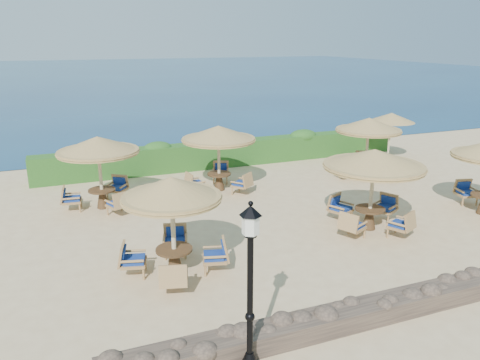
{
  "coord_description": "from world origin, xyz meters",
  "views": [
    {
      "loc": [
        -7.62,
        -13.48,
        5.95
      ],
      "look_at": [
        -2.02,
        0.73,
        1.3
      ],
      "focal_mm": 35.0,
      "sensor_mm": 36.0,
      "label": 1
    }
  ],
  "objects_px": {
    "lamp_post": "(250,299)",
    "cafe_set_0": "(172,211)",
    "extra_parasol": "(391,118)",
    "cafe_set_1": "(373,172)",
    "cafe_set_5": "(368,135)",
    "cafe_set_3": "(99,156)",
    "cafe_set_4": "(219,143)"
  },
  "relations": [
    {
      "from": "cafe_set_1",
      "to": "cafe_set_4",
      "type": "height_order",
      "value": "same"
    },
    {
      "from": "cafe_set_4",
      "to": "cafe_set_5",
      "type": "relative_size",
      "value": 1.04
    },
    {
      "from": "lamp_post",
      "to": "cafe_set_0",
      "type": "bearing_deg",
      "value": 94.65
    },
    {
      "from": "cafe_set_1",
      "to": "cafe_set_0",
      "type": "bearing_deg",
      "value": -174.55
    },
    {
      "from": "cafe_set_3",
      "to": "cafe_set_4",
      "type": "bearing_deg",
      "value": 5.2
    },
    {
      "from": "cafe_set_3",
      "to": "cafe_set_4",
      "type": "height_order",
      "value": "same"
    },
    {
      "from": "extra_parasol",
      "to": "cafe_set_4",
      "type": "bearing_deg",
      "value": -171.25
    },
    {
      "from": "cafe_set_0",
      "to": "cafe_set_3",
      "type": "bearing_deg",
      "value": 102.03
    },
    {
      "from": "extra_parasol",
      "to": "cafe_set_4",
      "type": "xyz_separation_m",
      "value": [
        -9.55,
        -1.47,
        -0.22
      ]
    },
    {
      "from": "cafe_set_3",
      "to": "extra_parasol",
      "type": "bearing_deg",
      "value": 7.6
    },
    {
      "from": "cafe_set_3",
      "to": "cafe_set_1",
      "type": "bearing_deg",
      "value": -33.56
    },
    {
      "from": "cafe_set_5",
      "to": "cafe_set_3",
      "type": "bearing_deg",
      "value": 179.09
    },
    {
      "from": "cafe_set_4",
      "to": "lamp_post",
      "type": "bearing_deg",
      "value": -106.14
    },
    {
      "from": "cafe_set_4",
      "to": "cafe_set_5",
      "type": "xyz_separation_m",
      "value": [
        6.67,
        -0.6,
        -0.03
      ]
    },
    {
      "from": "extra_parasol",
      "to": "cafe_set_5",
      "type": "distance_m",
      "value": 3.56
    },
    {
      "from": "cafe_set_3",
      "to": "cafe_set_0",
      "type": "bearing_deg",
      "value": -77.97
    },
    {
      "from": "cafe_set_0",
      "to": "cafe_set_1",
      "type": "bearing_deg",
      "value": 5.45
    },
    {
      "from": "lamp_post",
      "to": "cafe_set_1",
      "type": "xyz_separation_m",
      "value": [
        6.24,
        4.91,
        0.36
      ]
    },
    {
      "from": "lamp_post",
      "to": "cafe_set_4",
      "type": "relative_size",
      "value": 1.12
    },
    {
      "from": "cafe_set_3",
      "to": "cafe_set_5",
      "type": "xyz_separation_m",
      "value": [
        11.31,
        -0.18,
        -0.01
      ]
    },
    {
      "from": "extra_parasol",
      "to": "cafe_set_1",
      "type": "xyz_separation_m",
      "value": [
        -6.36,
        -7.09,
        -0.26
      ]
    },
    {
      "from": "cafe_set_0",
      "to": "cafe_set_5",
      "type": "height_order",
      "value": "same"
    },
    {
      "from": "cafe_set_3",
      "to": "cafe_set_4",
      "type": "xyz_separation_m",
      "value": [
        4.64,
        0.42,
        0.01
      ]
    },
    {
      "from": "cafe_set_5",
      "to": "cafe_set_1",
      "type": "bearing_deg",
      "value": -124.71
    },
    {
      "from": "cafe_set_1",
      "to": "extra_parasol",
      "type": "bearing_deg",
      "value": 48.13
    },
    {
      "from": "cafe_set_4",
      "to": "cafe_set_3",
      "type": "bearing_deg",
      "value": -174.8
    },
    {
      "from": "cafe_set_0",
      "to": "cafe_set_4",
      "type": "distance_m",
      "value": 7.11
    },
    {
      "from": "cafe_set_0",
      "to": "cafe_set_4",
      "type": "height_order",
      "value": "same"
    },
    {
      "from": "cafe_set_1",
      "to": "cafe_set_4",
      "type": "distance_m",
      "value": 6.46
    },
    {
      "from": "cafe_set_3",
      "to": "cafe_set_5",
      "type": "bearing_deg",
      "value": -0.91
    },
    {
      "from": "lamp_post",
      "to": "cafe_set_0",
      "type": "xyz_separation_m",
      "value": [
        -0.35,
        4.28,
        0.21
      ]
    },
    {
      "from": "lamp_post",
      "to": "extra_parasol",
      "type": "bearing_deg",
      "value": 43.6
    }
  ]
}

